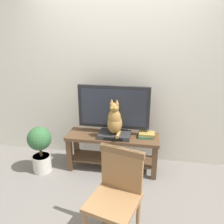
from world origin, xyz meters
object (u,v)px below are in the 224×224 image
cat (115,120)px  potted_plant (40,147)px  media_box (115,135)px  wooden_chair (117,191)px  tv_stand (113,146)px  tv (114,109)px  book_stack (146,135)px

cat → potted_plant: size_ratio=0.73×
media_box → wooden_chair: (0.21, -1.12, -0.02)m
tv_stand → potted_plant: (-0.97, -0.23, 0.02)m
media_box → wooden_chair: 1.14m
tv → book_stack: (0.46, -0.04, -0.33)m
tv → cat: size_ratio=2.00×
tv_stand → wooden_chair: (0.24, -1.16, 0.17)m
cat → potted_plant: 1.10m
tv_stand → tv: 0.53m
tv_stand → cat: 0.41m
tv_stand → potted_plant: bearing=-166.4°
cat → book_stack: bearing=11.8°
wooden_chair → cat: bearing=100.5°
book_stack → potted_plant: (-1.43, -0.27, -0.17)m
cat → potted_plant: (-1.01, -0.18, -0.39)m
tv_stand → media_box: media_box is taller
cat → potted_plant: bearing=-169.9°
book_stack → cat: bearing=-168.2°
cat → wooden_chair: bearing=-79.5°
media_box → potted_plant: bearing=-169.2°
potted_plant → book_stack: bearing=10.6°
wooden_chair → potted_plant: bearing=142.6°
media_box → cat: size_ratio=0.87×
tv_stand → cat: size_ratio=2.59×
tv → wooden_chair: tv is taller
tv → wooden_chair: size_ratio=1.07×
tv → media_box: tv is taller
tv → media_box: 0.35m
tv_stand → book_stack: size_ratio=5.59×
tv_stand → cat: cat is taller
tv_stand → book_stack: 0.50m
media_box → book_stack: 0.43m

